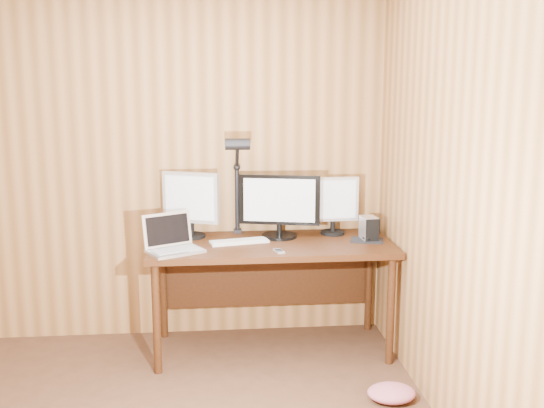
{
  "coord_description": "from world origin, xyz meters",
  "views": [
    {
      "loc": [
        0.55,
        -2.42,
        1.81
      ],
      "look_at": [
        0.93,
        1.58,
        1.02
      ],
      "focal_mm": 42.0,
      "sensor_mm": 36.0,
      "label": 1
    }
  ],
  "objects": [
    {
      "name": "phone",
      "position": [
        0.96,
        1.39,
        0.76
      ],
      "size": [
        0.07,
        0.11,
        0.01
      ],
      "rotation": [
        0.0,
        0.0,
        0.25
      ],
      "color": "silver",
      "rests_on": "desk"
    },
    {
      "name": "mousepad",
      "position": [
        1.57,
        1.62,
        0.75
      ],
      "size": [
        0.25,
        0.22,
        0.0
      ],
      "primitive_type": "cube",
      "rotation": [
        0.0,
        0.0,
        -0.27
      ],
      "color": "black",
      "rests_on": "desk"
    },
    {
      "name": "mouse",
      "position": [
        1.57,
        1.62,
        0.77
      ],
      "size": [
        0.09,
        0.11,
        0.03
      ],
      "primitive_type": "ellipsoid",
      "rotation": [
        0.0,
        0.0,
        -0.27
      ],
      "color": "black",
      "rests_on": "mousepad"
    },
    {
      "name": "fabric_pile",
      "position": [
        1.55,
        0.86,
        0.04
      ],
      "size": [
        0.31,
        0.26,
        0.09
      ],
      "primitive_type": null,
      "rotation": [
        0.0,
        0.0,
        -0.13
      ],
      "color": "#BB5A6C",
      "rests_on": "floor"
    },
    {
      "name": "monitor_left",
      "position": [
        0.4,
        1.83,
        0.99
      ],
      "size": [
        0.38,
        0.19,
        0.45
      ],
      "rotation": [
        0.0,
        0.0,
        -0.37
      ],
      "color": "black",
      "rests_on": "desk"
    },
    {
      "name": "monitor_center",
      "position": [
        1.0,
        1.77,
        0.97
      ],
      "size": [
        0.54,
        0.24,
        0.43
      ],
      "rotation": [
        0.0,
        0.0,
        -0.22
      ],
      "color": "black",
      "rests_on": "desk"
    },
    {
      "name": "room_shell",
      "position": [
        0.0,
        0.0,
        1.25
      ],
      "size": [
        4.0,
        4.0,
        4.0
      ],
      "color": "#50311E",
      "rests_on": "ground"
    },
    {
      "name": "keyboard",
      "position": [
        0.72,
        1.64,
        0.76
      ],
      "size": [
        0.4,
        0.19,
        0.02
      ],
      "rotation": [
        0.0,
        0.0,
        0.21
      ],
      "color": "white",
      "rests_on": "desk"
    },
    {
      "name": "laptop",
      "position": [
        0.29,
        1.48,
        0.81
      ],
      "size": [
        0.4,
        0.37,
        0.23
      ],
      "rotation": [
        0.0,
        0.0,
        0.49
      ],
      "color": "silver",
      "rests_on": "desk"
    },
    {
      "name": "speaker",
      "position": [
        1.69,
        1.81,
        0.81
      ],
      "size": [
        0.05,
        0.05,
        0.11
      ],
      "primitive_type": "cylinder",
      "color": "black",
      "rests_on": "desk"
    },
    {
      "name": "desk_lamp",
      "position": [
        0.72,
        1.85,
        1.2
      ],
      "size": [
        0.17,
        0.24,
        0.72
      ],
      "rotation": [
        0.0,
        0.0,
        0.02
      ],
      "color": "black",
      "rests_on": "desk"
    },
    {
      "name": "monitor_right",
      "position": [
        1.38,
        1.83,
        0.96
      ],
      "size": [
        0.35,
        0.17,
        0.4
      ],
      "rotation": [
        0.0,
        0.0,
        0.04
      ],
      "color": "black",
      "rests_on": "desk"
    },
    {
      "name": "hard_drive",
      "position": [
        1.59,
        1.66,
        0.83
      ],
      "size": [
        0.11,
        0.15,
        0.16
      ],
      "rotation": [
        0.0,
        0.0,
        0.1
      ],
      "color": "silver",
      "rests_on": "desk"
    },
    {
      "name": "desk",
      "position": [
        0.93,
        1.7,
        0.63
      ],
      "size": [
        1.6,
        0.7,
        0.75
      ],
      "color": "#3A1C0C",
      "rests_on": "floor"
    }
  ]
}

